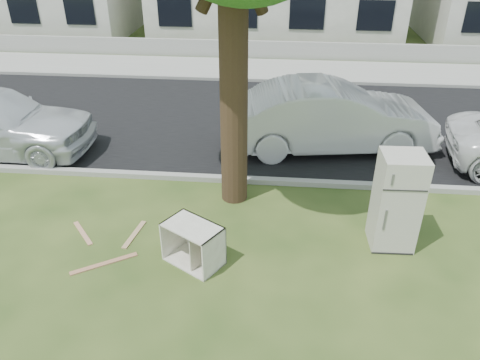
{
  "coord_description": "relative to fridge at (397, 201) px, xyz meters",
  "views": [
    {
      "loc": [
        0.51,
        -6.6,
        5.34
      ],
      "look_at": [
        -0.17,
        0.6,
        1.13
      ],
      "focal_mm": 35.0,
      "sensor_mm": 36.0,
      "label": 1
    }
  ],
  "objects": [
    {
      "name": "plank_b",
      "position": [
        -5.73,
        -0.27,
        -0.89
      ],
      "size": [
        0.62,
        0.72,
        0.02
      ],
      "primitive_type": "cube",
      "rotation": [
        0.0,
        0.0,
        -0.87
      ],
      "color": "tan",
      "rests_on": "ground"
    },
    {
      "name": "kerb_near",
      "position": [
        -2.6,
        1.94,
        -0.9
      ],
      "size": [
        120.0,
        0.18,
        0.12
      ],
      "primitive_type": "cube",
      "color": "gray",
      "rests_on": "ground"
    },
    {
      "name": "sidewalk",
      "position": [
        -2.6,
        10.49,
        -0.9
      ],
      "size": [
        120.0,
        2.8,
        0.01
      ],
      "primitive_type": "cube",
      "color": "gray",
      "rests_on": "ground"
    },
    {
      "name": "cabinet",
      "position": [
        -3.48,
        -0.86,
        -0.52
      ],
      "size": [
        1.14,
        1.03,
        0.76
      ],
      "primitive_type": "cube",
      "rotation": [
        0.0,
        0.0,
        -0.56
      ],
      "color": "white",
      "rests_on": "ground"
    },
    {
      "name": "car_center",
      "position": [
        -0.86,
        3.92,
        -0.06
      ],
      "size": [
        5.36,
        2.56,
        1.7
      ],
      "primitive_type": "imported",
      "rotation": [
        0.0,
        0.0,
        1.72
      ],
      "color": "silver",
      "rests_on": "ground"
    },
    {
      "name": "low_wall",
      "position": [
        -2.6,
        12.09,
        -0.55
      ],
      "size": [
        120.0,
        0.15,
        0.7
      ],
      "primitive_type": "cube",
      "color": "gray",
      "rests_on": "ground"
    },
    {
      "name": "road",
      "position": [
        -2.6,
        5.49,
        -0.9
      ],
      "size": [
        120.0,
        7.0,
        0.01
      ],
      "primitive_type": "cube",
      "color": "black",
      "rests_on": "ground"
    },
    {
      "name": "plank_a",
      "position": [
        -5.02,
        -1.09,
        -0.89
      ],
      "size": [
        1.03,
        0.71,
        0.02
      ],
      "primitive_type": "cube",
      "rotation": [
        0.0,
        0.0,
        0.57
      ],
      "color": "#A77251",
      "rests_on": "ground"
    },
    {
      "name": "ground",
      "position": [
        -2.6,
        -0.51,
        -0.9
      ],
      "size": [
        120.0,
        120.0,
        0.0
      ],
      "primitive_type": "plane",
      "color": "#284016"
    },
    {
      "name": "fridge",
      "position": [
        0.0,
        0.0,
        0.0
      ],
      "size": [
        0.77,
        0.72,
        1.81
      ],
      "primitive_type": "cube",
      "rotation": [
        0.0,
        0.0,
        0.04
      ],
      "color": "beige",
      "rests_on": "ground"
    },
    {
      "name": "plank_c",
      "position": [
        -4.75,
        -0.22,
        -0.89
      ],
      "size": [
        0.23,
        0.88,
        0.02
      ],
      "primitive_type": "cube",
      "rotation": [
        0.0,
        0.0,
        1.41
      ],
      "color": "tan",
      "rests_on": "ground"
    },
    {
      "name": "kerb_far",
      "position": [
        -2.6,
        9.04,
        -0.9
      ],
      "size": [
        120.0,
        0.18,
        0.12
      ],
      "primitive_type": "cube",
      "color": "gray",
      "rests_on": "ground"
    }
  ]
}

